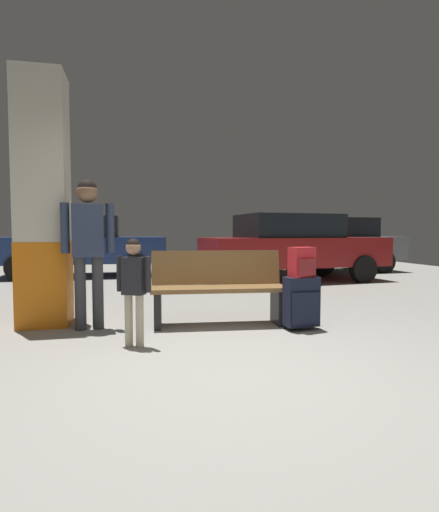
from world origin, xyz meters
name	(u,v)px	position (x,y,z in m)	size (l,w,h in m)	color
ground_plane	(177,298)	(0.00, 4.00, -0.05)	(18.00, 18.00, 0.10)	gray
structural_pillar	(43,201)	(-1.80, 2.11, 1.48)	(0.57, 0.57, 2.98)	orange
bench	(218,288)	(0.24, 1.70, 0.44)	(1.64, 0.67, 0.89)	brown
suitcase	(302,302)	(1.11, 1.21, 0.32)	(0.39, 0.26, 0.60)	#191E33
backpack_bright	(302,262)	(1.11, 1.21, 0.77)	(0.31, 0.25, 0.34)	red
child	(134,280)	(-0.76, 0.92, 0.65)	(0.33, 0.26, 1.05)	beige
adult	(88,238)	(-1.26, 1.74, 1.05)	(0.58, 0.24, 1.70)	#38383D
parked_car_side	(328,243)	(4.65, 7.45, 0.81)	(4.19, 1.97, 1.51)	slate
parked_car_far	(80,244)	(-2.04, 7.71, 0.81)	(4.11, 1.82, 1.51)	navy
parked_car_near	(292,246)	(2.81, 5.62, 0.81)	(4.25, 2.10, 1.51)	maroon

